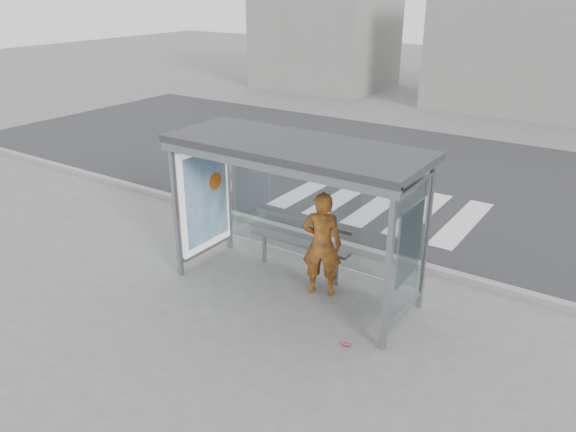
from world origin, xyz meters
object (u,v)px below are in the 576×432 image
object	(u,v)px
soda_can	(347,345)
bench	(299,242)
person	(322,244)
bus_shelter	(278,176)

from	to	relation	value
soda_can	bench	bearing A→B (deg)	139.95
person	bus_shelter	bearing A→B (deg)	-11.69
person	soda_can	distance (m)	1.82
person	soda_can	xyz separation A→B (m)	(1.12, -1.13, -0.88)
bus_shelter	bench	size ratio (longest dim) A/B	2.13
bench	soda_can	world-z (taller)	bench
bench	soda_can	distance (m)	2.43
bus_shelter	soda_can	world-z (taller)	bus_shelter
soda_can	bus_shelter	bearing A→B (deg)	152.40
person	soda_can	size ratio (longest dim) A/B	16.33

